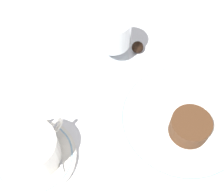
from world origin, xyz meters
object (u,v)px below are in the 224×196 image
coffee_cup (33,149)px  dessert_cake (190,127)px  wine_glass (113,34)px  dinner_plate (183,119)px  fork (215,57)px

coffee_cup → dessert_cake: (0.21, -0.18, -0.01)m
dessert_cake → wine_glass: bearing=76.0°
dinner_plate → wine_glass: size_ratio=2.31×
dinner_plate → dessert_cake: dessert_cake is taller
wine_glass → dessert_cake: wine_glass is taller
wine_glass → dinner_plate: bearing=-100.6°
wine_glass → fork: (0.14, -0.17, -0.07)m
dinner_plate → coffee_cup: (-0.22, 0.16, 0.04)m
wine_glass → fork: bearing=-51.5°
dinner_plate → coffee_cup: bearing=144.8°
dessert_cake → dinner_plate: bearing=49.3°
wine_glass → dessert_cake: size_ratio=1.49×
dinner_plate → fork: bearing=10.0°
coffee_cup → wine_glass: 0.27m
fork → dessert_cake: dessert_cake is taller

